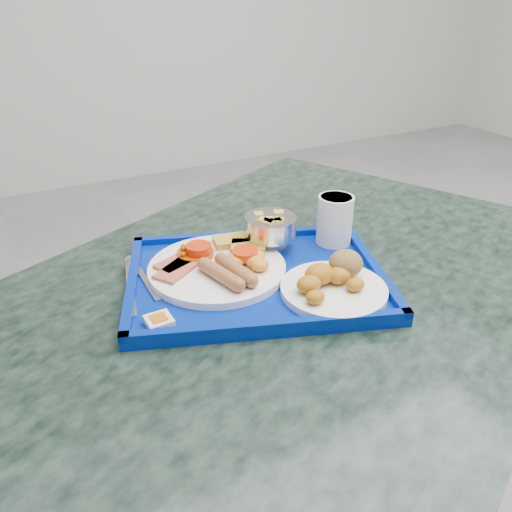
{
  "coord_description": "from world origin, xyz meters",
  "views": [
    {
      "loc": [
        -1.3,
        -0.56,
        1.25
      ],
      "look_at": [
        -0.95,
        0.11,
        0.84
      ],
      "focal_mm": 35.0,
      "sensor_mm": 36.0,
      "label": 1
    }
  ],
  "objects": [
    {
      "name": "table",
      "position": [
        -0.9,
        0.08,
        0.58
      ],
      "size": [
        1.49,
        1.28,
        0.78
      ],
      "rotation": [
        0.0,
        0.0,
        0.43
      ],
      "color": "slate",
      "rests_on": "floor"
    },
    {
      "name": "tray",
      "position": [
        -0.95,
        0.11,
        0.79
      ],
      "size": [
        0.53,
        0.46,
        0.03
      ],
      "rotation": [
        0.0,
        0.0,
        -0.36
      ],
      "color": "#03218F",
      "rests_on": "table"
    },
    {
      "name": "main_plate",
      "position": [
        -0.99,
        0.15,
        0.81
      ],
      "size": [
        0.25,
        0.25,
        0.04
      ],
      "rotation": [
        0.0,
        0.0,
        0.08
      ],
      "color": "white",
      "rests_on": "tray"
    },
    {
      "name": "bread_plate",
      "position": [
        -0.85,
        0.01,
        0.82
      ],
      "size": [
        0.18,
        0.18,
        0.06
      ],
      "rotation": [
        0.0,
        0.0,
        -0.01
      ],
      "color": "white",
      "rests_on": "tray"
    },
    {
      "name": "fruit_bowl",
      "position": [
        -0.87,
        0.19,
        0.84
      ],
      "size": [
        0.1,
        0.1,
        0.07
      ],
      "color": "silver",
      "rests_on": "tray"
    },
    {
      "name": "juice_cup",
      "position": [
        -0.75,
        0.15,
        0.85
      ],
      "size": [
        0.07,
        0.07,
        0.1
      ],
      "color": "white",
      "rests_on": "tray"
    },
    {
      "name": "spoon",
      "position": [
        -1.12,
        0.24,
        0.8
      ],
      "size": [
        0.03,
        0.17,
        0.01
      ],
      "rotation": [
        0.0,
        0.0,
        -0.02
      ],
      "color": "silver",
      "rests_on": "tray"
    },
    {
      "name": "knife",
      "position": [
        -1.15,
        0.18,
        0.8
      ],
      "size": [
        0.06,
        0.19,
        0.0
      ],
      "primitive_type": "cube",
      "rotation": [
        0.0,
        0.0,
        -0.24
      ],
      "color": "silver",
      "rests_on": "tray"
    },
    {
      "name": "jam_packet",
      "position": [
        -1.14,
        0.05,
        0.8
      ],
      "size": [
        0.04,
        0.04,
        0.02
      ],
      "rotation": [
        0.0,
        0.0,
        0.02
      ],
      "color": "white",
      "rests_on": "tray"
    }
  ]
}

